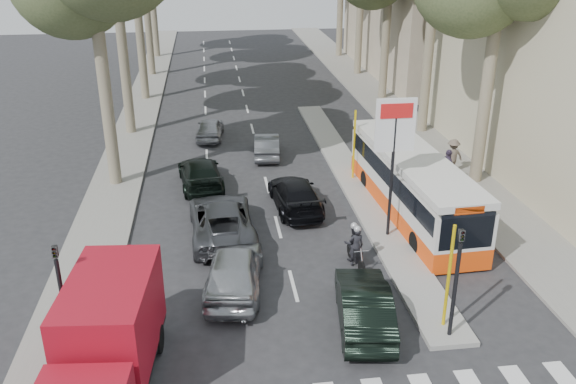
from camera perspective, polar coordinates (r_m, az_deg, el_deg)
The scene contains 19 objects.
ground at distance 19.43m, azimuth 4.03°, elevation -11.65°, with size 120.00×120.00×0.00m, color #28282B.
sidewalk_right at distance 43.73m, azimuth 8.75°, elevation 8.38°, with size 3.20×70.00×0.12m, color gray.
median_left at distance 45.19m, azimuth -13.28°, elevation 8.51°, with size 2.40×64.00×0.12m, color gray.
traffic_island at distance 29.53m, azimuth 6.06°, elevation 1.22°, with size 1.50×26.00×0.16m, color gray.
billboard at distance 22.86m, azimuth 9.86°, elevation 4.03°, with size 1.50×12.10×5.60m.
traffic_light_island at distance 17.80m, azimuth 15.61°, elevation -6.64°, with size 0.16×0.41×3.60m.
traffic_light_left at distance 17.44m, azimuth -20.56°, elevation -7.99°, with size 0.16×0.41×3.60m.
silver_hatchback at distance 20.43m, azimuth -5.05°, elevation -7.20°, with size 1.83×4.54×1.55m, color #A6AAAE.
dark_hatchback at distance 18.84m, azimuth 7.12°, elevation -10.43°, with size 1.50×4.29×1.41m, color black.
queue_car_a at distance 23.94m, azimuth -6.23°, elevation -2.57°, with size 2.40×5.21×1.45m, color #43454A.
queue_car_b at distance 26.20m, azimuth 0.69°, elevation -0.23°, with size 1.85×4.54×1.32m, color black.
queue_car_c at distance 35.60m, azimuth -7.32°, elevation 5.94°, with size 1.44×3.58×1.22m, color #9FA1A7.
queue_car_d at distance 32.46m, azimuth -1.99°, elevation 4.39°, with size 1.28×3.68×1.21m, color #505358.
queue_car_e at distance 28.74m, azimuth -8.20°, elevation 1.72°, with size 1.86×4.58×1.33m, color black.
red_truck at distance 16.59m, azimuth -16.48°, elevation -13.02°, with size 2.55×5.64×2.92m.
city_bus at distance 25.93m, azimuth 11.51°, elevation 0.86°, with size 2.73×10.35×2.70m.
motorcycle at distance 22.00m, azimuth 6.26°, elevation -5.00°, with size 0.71×1.90×1.62m.
pedestrian_near at distance 29.24m, azimuth 14.69°, elevation 2.24°, with size 1.02×0.50×1.74m, color #443854.
pedestrian_far at distance 30.90m, azimuth 15.15°, elevation 3.28°, with size 1.09×0.48×1.69m, color #695C4F.
Camera 1 is at (-3.41, -15.57, 11.10)m, focal length 38.00 mm.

